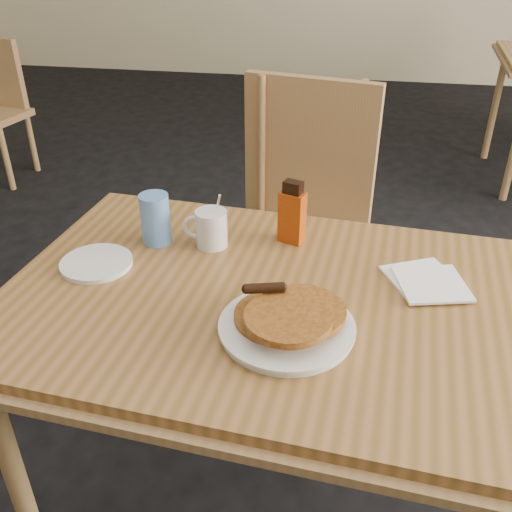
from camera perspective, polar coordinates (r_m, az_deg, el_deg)
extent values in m
cube|color=#936034|center=(1.23, 1.43, -4.60)|extent=(1.21, 0.86, 0.04)
cube|color=#9B7A49|center=(1.24, 1.42, -5.16)|extent=(1.25, 0.90, 0.02)
cylinder|color=#9B7A49|center=(1.44, -22.28, -21.54)|extent=(0.04, 0.04, 0.71)
cylinder|color=#9B7A49|center=(1.73, 19.55, -10.31)|extent=(0.04, 0.04, 0.71)
cube|color=#9B7A49|center=(1.89, 4.36, 0.42)|extent=(0.54, 0.54, 0.04)
cube|color=#9B7A49|center=(1.96, 5.34, 10.30)|extent=(0.45, 0.14, 0.50)
cylinder|color=#9B7A49|center=(1.91, -2.11, -8.46)|extent=(0.04, 0.04, 0.47)
cylinder|color=#9B7A49|center=(2.18, 9.44, -3.34)|extent=(0.04, 0.04, 0.47)
cylinder|color=#9B7A49|center=(3.98, -21.48, 10.51)|extent=(0.04, 0.04, 0.38)
cylinder|color=white|center=(1.12, 3.09, -7.24)|extent=(0.26, 0.26, 0.02)
cylinder|color=white|center=(1.11, 3.10, -6.96)|extent=(0.27, 0.27, 0.01)
cylinder|color=#9D6421|center=(1.12, 2.03, -6.03)|extent=(0.17, 0.17, 0.01)
cylinder|color=#9D6421|center=(1.11, 4.68, -5.53)|extent=(0.17, 0.17, 0.01)
cylinder|color=#9D6421|center=(1.07, 3.21, -6.22)|extent=(0.17, 0.17, 0.01)
cylinder|color=black|center=(1.11, 0.84, -3.22)|extent=(0.08, 0.04, 0.02)
cylinder|color=white|center=(1.38, -4.47, 2.76)|extent=(0.08, 0.08, 0.09)
torus|color=white|center=(1.39, -6.09, 2.89)|extent=(0.06, 0.01, 0.06)
cylinder|color=black|center=(1.36, -4.54, 4.18)|extent=(0.07, 0.07, 0.01)
cylinder|color=white|center=(1.37, -4.08, 3.91)|extent=(0.04, 0.04, 0.13)
cube|color=maroon|center=(1.39, 3.62, 3.88)|extent=(0.07, 0.06, 0.13)
cube|color=black|center=(1.36, 3.73, 6.87)|extent=(0.05, 0.04, 0.03)
cube|color=white|center=(1.32, 16.27, -2.21)|extent=(0.19, 0.19, 0.01)
cube|color=white|center=(1.30, 17.17, -2.69)|extent=(0.17, 0.17, 0.01)
cylinder|color=#5889CF|center=(1.41, -10.02, 3.68)|extent=(0.07, 0.07, 0.13)
cylinder|color=white|center=(1.37, -15.67, -0.69)|extent=(0.21, 0.21, 0.01)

